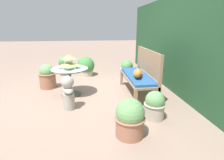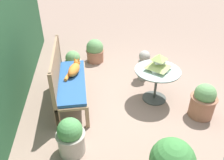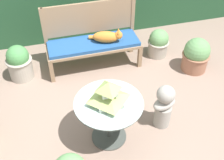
{
  "view_description": "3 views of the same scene",
  "coord_description": "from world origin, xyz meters",
  "px_view_note": "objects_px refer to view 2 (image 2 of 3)",
  "views": [
    {
      "loc": [
        3.77,
        0.04,
        1.48
      ],
      "look_at": [
        0.14,
        0.52,
        0.34
      ],
      "focal_mm": 28.0,
      "sensor_mm": 36.0,
      "label": 1
    },
    {
      "loc": [
        -3.04,
        0.85,
        2.44
      ],
      "look_at": [
        -0.03,
        0.41,
        0.51
      ],
      "focal_mm": 35.0,
      "sensor_mm": 36.0,
      "label": 2
    },
    {
      "loc": [
        -0.52,
        -2.49,
        2.83
      ],
      "look_at": [
        0.24,
        0.22,
        0.38
      ],
      "focal_mm": 45.0,
      "sensor_mm": 36.0,
      "label": 3
    }
  ],
  "objects_px": {
    "pagoda_birdhouse": "(159,63)",
    "potted_plant_bench_right": "(71,137)",
    "cat": "(74,69)",
    "potted_plant_table_near": "(95,51)",
    "patio_table": "(157,76)",
    "potted_plant_path_edge": "(203,101)",
    "garden_bench": "(72,83)",
    "potted_plant_hedge_corner": "(73,61)",
    "garden_bust": "(144,65)"
  },
  "relations": [
    {
      "from": "garden_bust",
      "to": "potted_plant_hedge_corner",
      "type": "relative_size",
      "value": 1.32
    },
    {
      "from": "garden_bust",
      "to": "pagoda_birdhouse",
      "type": "bearing_deg",
      "value": 164.11
    },
    {
      "from": "potted_plant_bench_right",
      "to": "potted_plant_hedge_corner",
      "type": "height_order",
      "value": "potted_plant_bench_right"
    },
    {
      "from": "cat",
      "to": "garden_bust",
      "type": "relative_size",
      "value": 0.77
    },
    {
      "from": "garden_bench",
      "to": "potted_plant_path_edge",
      "type": "distance_m",
      "value": 2.19
    },
    {
      "from": "garden_bench",
      "to": "potted_plant_bench_right",
      "type": "relative_size",
      "value": 2.6
    },
    {
      "from": "garden_bench",
      "to": "cat",
      "type": "height_order",
      "value": "cat"
    },
    {
      "from": "potted_plant_table_near",
      "to": "potted_plant_bench_right",
      "type": "bearing_deg",
      "value": 168.68
    },
    {
      "from": "cat",
      "to": "pagoda_birdhouse",
      "type": "bearing_deg",
      "value": -87.08
    },
    {
      "from": "potted_plant_path_edge",
      "to": "pagoda_birdhouse",
      "type": "bearing_deg",
      "value": 48.13
    },
    {
      "from": "garden_bench",
      "to": "potted_plant_table_near",
      "type": "relative_size",
      "value": 2.63
    },
    {
      "from": "pagoda_birdhouse",
      "to": "potted_plant_path_edge",
      "type": "xyz_separation_m",
      "value": [
        -0.55,
        -0.61,
        -0.44
      ]
    },
    {
      "from": "garden_bench",
      "to": "pagoda_birdhouse",
      "type": "height_order",
      "value": "pagoda_birdhouse"
    },
    {
      "from": "cat",
      "to": "pagoda_birdhouse",
      "type": "height_order",
      "value": "pagoda_birdhouse"
    },
    {
      "from": "potted_plant_path_edge",
      "to": "potted_plant_hedge_corner",
      "type": "bearing_deg",
      "value": 49.09
    },
    {
      "from": "patio_table",
      "to": "potted_plant_path_edge",
      "type": "relative_size",
      "value": 1.31
    },
    {
      "from": "pagoda_birdhouse",
      "to": "potted_plant_hedge_corner",
      "type": "height_order",
      "value": "pagoda_birdhouse"
    },
    {
      "from": "potted_plant_table_near",
      "to": "potted_plant_hedge_corner",
      "type": "distance_m",
      "value": 0.66
    },
    {
      "from": "patio_table",
      "to": "potted_plant_table_near",
      "type": "xyz_separation_m",
      "value": [
        1.66,
        0.95,
        -0.21
      ]
    },
    {
      "from": "potted_plant_table_near",
      "to": "potted_plant_hedge_corner",
      "type": "relative_size",
      "value": 1.15
    },
    {
      "from": "patio_table",
      "to": "potted_plant_hedge_corner",
      "type": "relative_size",
      "value": 1.63
    },
    {
      "from": "garden_bench",
      "to": "potted_plant_path_edge",
      "type": "bearing_deg",
      "value": -108.57
    },
    {
      "from": "potted_plant_table_near",
      "to": "potted_plant_hedge_corner",
      "type": "xyz_separation_m",
      "value": [
        -0.41,
        0.51,
        -0.03
      ]
    },
    {
      "from": "cat",
      "to": "garden_bust",
      "type": "distance_m",
      "value": 1.45
    },
    {
      "from": "potted_plant_path_edge",
      "to": "cat",
      "type": "bearing_deg",
      "value": 65.98
    },
    {
      "from": "garden_bench",
      "to": "pagoda_birdhouse",
      "type": "relative_size",
      "value": 3.95
    },
    {
      "from": "potted_plant_hedge_corner",
      "to": "garden_bench",
      "type": "bearing_deg",
      "value": 179.89
    },
    {
      "from": "pagoda_birdhouse",
      "to": "garden_bust",
      "type": "bearing_deg",
      "value": 2.07
    },
    {
      "from": "garden_bench",
      "to": "garden_bust",
      "type": "height_order",
      "value": "garden_bust"
    },
    {
      "from": "garden_bust",
      "to": "patio_table",
      "type": "bearing_deg",
      "value": 164.11
    },
    {
      "from": "garden_bench",
      "to": "patio_table",
      "type": "xyz_separation_m",
      "value": [
        -0.15,
        -1.46,
        0.09
      ]
    },
    {
      "from": "garden_bust",
      "to": "garden_bench",
      "type": "bearing_deg",
      "value": 93.39
    },
    {
      "from": "patio_table",
      "to": "cat",
      "type": "bearing_deg",
      "value": 75.92
    },
    {
      "from": "patio_table",
      "to": "potted_plant_path_edge",
      "type": "bearing_deg",
      "value": -131.87
    },
    {
      "from": "potted_plant_table_near",
      "to": "potted_plant_path_edge",
      "type": "relative_size",
      "value": 0.92
    },
    {
      "from": "potted_plant_path_edge",
      "to": "potted_plant_hedge_corner",
      "type": "distance_m",
      "value": 2.74
    },
    {
      "from": "cat",
      "to": "potted_plant_bench_right",
      "type": "height_order",
      "value": "cat"
    },
    {
      "from": "garden_bust",
      "to": "potted_plant_hedge_corner",
      "type": "xyz_separation_m",
      "value": [
        0.54,
        1.43,
        -0.1
      ]
    },
    {
      "from": "garden_bust",
      "to": "potted_plant_bench_right",
      "type": "xyz_separation_m",
      "value": [
        -1.7,
        1.45,
        -0.06
      ]
    },
    {
      "from": "cat",
      "to": "potted_plant_hedge_corner",
      "type": "bearing_deg",
      "value": 20.1
    },
    {
      "from": "pagoda_birdhouse",
      "to": "garden_bust",
      "type": "xyz_separation_m",
      "value": [
        0.71,
        0.03,
        -0.4
      ]
    },
    {
      "from": "potted_plant_table_near",
      "to": "potted_plant_hedge_corner",
      "type": "bearing_deg",
      "value": 128.85
    },
    {
      "from": "garden_bench",
      "to": "potted_plant_bench_right",
      "type": "distance_m",
      "value": 1.15
    },
    {
      "from": "pagoda_birdhouse",
      "to": "potted_plant_bench_right",
      "type": "bearing_deg",
      "value": 123.84
    },
    {
      "from": "potted_plant_bench_right",
      "to": "garden_bench",
      "type": "bearing_deg",
      "value": -0.87
    },
    {
      "from": "patio_table",
      "to": "garden_bench",
      "type": "bearing_deg",
      "value": 84.17
    },
    {
      "from": "potted_plant_bench_right",
      "to": "potted_plant_path_edge",
      "type": "distance_m",
      "value": 2.14
    },
    {
      "from": "potted_plant_path_edge",
      "to": "patio_table",
      "type": "bearing_deg",
      "value": 48.13
    },
    {
      "from": "potted_plant_bench_right",
      "to": "potted_plant_table_near",
      "type": "bearing_deg",
      "value": -11.32
    },
    {
      "from": "cat",
      "to": "potted_plant_table_near",
      "type": "relative_size",
      "value": 0.89
    }
  ]
}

